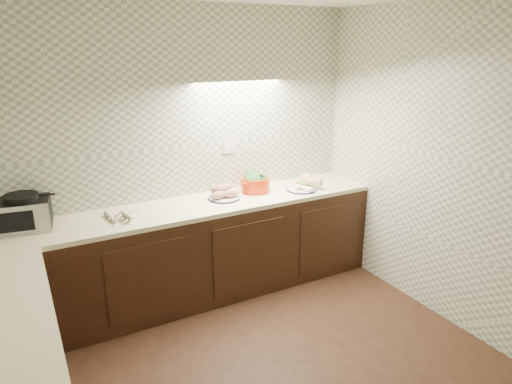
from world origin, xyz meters
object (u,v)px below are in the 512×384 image
sweet_potato_plate (223,193)px  dutch_oven (255,182)px  toaster_oven (23,213)px  veg_plate (304,183)px  parsnip_pile (126,216)px  onion_bowl (219,191)px

sweet_potato_plate → dutch_oven: dutch_oven is taller
toaster_oven → veg_plate: (2.47, -0.18, -0.08)m
veg_plate → dutch_oven: bearing=163.1°
parsnip_pile → sweet_potato_plate: (0.91, 0.10, 0.02)m
parsnip_pile → onion_bowl: (0.92, 0.21, 0.02)m
parsnip_pile → onion_bowl: onion_bowl is taller
toaster_oven → dutch_oven: bearing=7.5°
toaster_oven → dutch_oven: toaster_oven is taller
toaster_oven → dutch_oven: 2.00m
onion_bowl → veg_plate: veg_plate is taller
veg_plate → toaster_oven: bearing=175.9°
sweet_potato_plate → onion_bowl: 0.11m
sweet_potato_plate → dutch_oven: 0.37m
parsnip_pile → onion_bowl: 0.95m
onion_bowl → dutch_oven: size_ratio=0.42×
parsnip_pile → veg_plate: 1.74m
dutch_oven → veg_plate: 0.49m
veg_plate → parsnip_pile: bearing=-179.8°
parsnip_pile → dutch_oven: bearing=6.6°
onion_bowl → sweet_potato_plate: bearing=-95.6°
onion_bowl → veg_plate: (0.82, -0.20, 0.01)m
toaster_oven → onion_bowl: 1.65m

